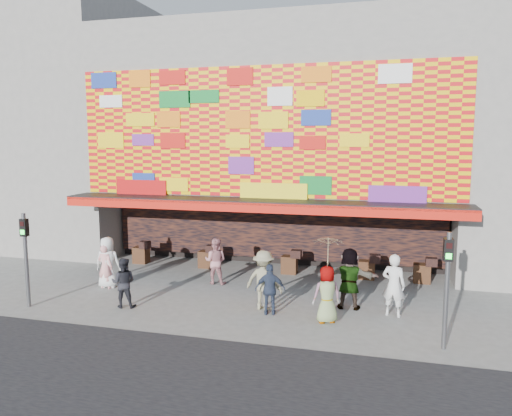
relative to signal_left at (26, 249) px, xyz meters
The scene contains 15 objects.
ground 6.64m from the signal_left, 13.61° to the left, with size 90.00×90.00×0.00m, color slate.
shop_building 11.98m from the signal_left, 57.35° to the left, with size 15.20×9.40×10.00m.
neighbor_left 12.40m from the signal_left, 125.59° to the left, with size 11.00×8.00×12.00m, color gray.
signal_left is the anchor object (origin of this frame).
signal_right 12.40m from the signal_left, ahead, with size 0.22×0.20×3.00m.
ped_a 3.00m from the signal_left, 62.91° to the left, with size 0.90×0.58×1.84m, color silver.
ped_b 2.93m from the signal_left, 62.41° to the left, with size 0.58×0.38×1.58m, color pink.
ped_c 3.22m from the signal_left, 14.52° to the left, with size 0.77×0.60×1.59m, color black.
ped_d 7.52m from the signal_left, 13.20° to the left, with size 1.21×0.69×1.87m, color gray.
ped_e 7.75m from the signal_left, ahead, with size 0.92×0.38×1.56m, color #2C364D.
ped_f 10.16m from the signal_left, 14.14° to the left, with size 1.80×0.57×1.94m, color gray.
ped_g 9.42m from the signal_left, ahead, with size 0.82×0.53×1.67m, color gray.
ped_h 11.40m from the signal_left, 10.87° to the left, with size 0.69×0.45×1.90m, color silver.
ped_i 6.36m from the signal_left, 39.45° to the left, with size 0.82×0.64×1.70m, color #BB797D.
parasol 9.36m from the signal_left, ahead, with size 1.13×1.14×1.76m.
Camera 1 is at (4.75, -14.36, 5.23)m, focal length 35.00 mm.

